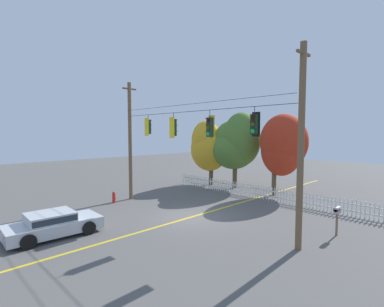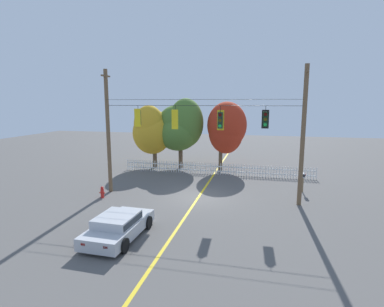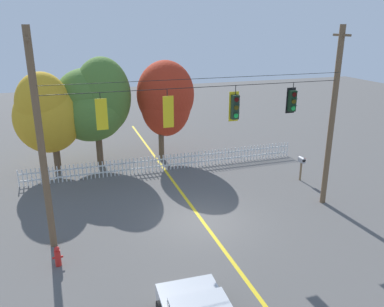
{
  "view_description": "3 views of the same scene",
  "coord_description": "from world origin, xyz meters",
  "px_view_note": "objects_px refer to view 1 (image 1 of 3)",
  "views": [
    {
      "loc": [
        11.42,
        -11.17,
        4.83
      ],
      "look_at": [
        -0.84,
        0.87,
        3.59
      ],
      "focal_mm": 26.49,
      "sensor_mm": 36.0,
      "label": 1
    },
    {
      "loc": [
        3.93,
        -18.92,
        6.25
      ],
      "look_at": [
        -0.64,
        0.94,
        2.79
      ],
      "focal_mm": 28.31,
      "sensor_mm": 36.0,
      "label": 2
    },
    {
      "loc": [
        -5.36,
        -14.66,
        8.46
      ],
      "look_at": [
        -0.25,
        0.77,
        3.01
      ],
      "focal_mm": 36.34,
      "sensor_mm": 36.0,
      "label": 3
    }
  ],
  "objects_px": {
    "parked_car": "(53,224)",
    "roadside_mailbox": "(337,212)",
    "traffic_signal_northbound_primary": "(148,127)",
    "autumn_maple_near_fence": "(210,146)",
    "autumn_oak_far_east": "(283,145)",
    "traffic_signal_westbound_side": "(254,124)",
    "autumn_maple_mid": "(236,143)",
    "fire_hydrant": "(114,197)",
    "traffic_signal_southbound_primary": "(173,128)",
    "traffic_signal_northbound_secondary": "(210,127)"
  },
  "relations": [
    {
      "from": "autumn_oak_far_east",
      "to": "roadside_mailbox",
      "type": "bearing_deg",
      "value": -45.77
    },
    {
      "from": "traffic_signal_southbound_primary",
      "to": "roadside_mailbox",
      "type": "height_order",
      "value": "traffic_signal_southbound_primary"
    },
    {
      "from": "autumn_oak_far_east",
      "to": "fire_hydrant",
      "type": "relative_size",
      "value": 8.06
    },
    {
      "from": "traffic_signal_northbound_secondary",
      "to": "autumn_maple_mid",
      "type": "xyz_separation_m",
      "value": [
        -5.08,
        9.18,
        -1.19
      ]
    },
    {
      "from": "traffic_signal_northbound_primary",
      "to": "traffic_signal_westbound_side",
      "type": "height_order",
      "value": "same"
    },
    {
      "from": "traffic_signal_northbound_secondary",
      "to": "parked_car",
      "type": "bearing_deg",
      "value": -119.24
    },
    {
      "from": "traffic_signal_southbound_primary",
      "to": "traffic_signal_westbound_side",
      "type": "distance_m",
      "value": 5.67
    },
    {
      "from": "fire_hydrant",
      "to": "traffic_signal_northbound_primary",
      "type": "bearing_deg",
      "value": 35.34
    },
    {
      "from": "traffic_signal_southbound_primary",
      "to": "autumn_maple_near_fence",
      "type": "height_order",
      "value": "traffic_signal_southbound_primary"
    },
    {
      "from": "traffic_signal_northbound_primary",
      "to": "parked_car",
      "type": "distance_m",
      "value": 8.36
    },
    {
      "from": "traffic_signal_northbound_secondary",
      "to": "traffic_signal_westbound_side",
      "type": "height_order",
      "value": "same"
    },
    {
      "from": "traffic_signal_southbound_primary",
      "to": "fire_hydrant",
      "type": "bearing_deg",
      "value": -162.43
    },
    {
      "from": "traffic_signal_northbound_secondary",
      "to": "fire_hydrant",
      "type": "bearing_deg",
      "value": -168.86
    },
    {
      "from": "traffic_signal_westbound_side",
      "to": "autumn_maple_near_fence",
      "type": "xyz_separation_m",
      "value": [
        -10.44,
        8.65,
        -1.64
      ]
    },
    {
      "from": "traffic_signal_southbound_primary",
      "to": "traffic_signal_northbound_primary",
      "type": "bearing_deg",
      "value": 179.99
    },
    {
      "from": "traffic_signal_northbound_secondary",
      "to": "traffic_signal_westbound_side",
      "type": "relative_size",
      "value": 1.11
    },
    {
      "from": "traffic_signal_westbound_side",
      "to": "traffic_signal_northbound_secondary",
      "type": "bearing_deg",
      "value": 179.98
    },
    {
      "from": "traffic_signal_westbound_side",
      "to": "autumn_maple_mid",
      "type": "xyz_separation_m",
      "value": [
        -7.82,
        9.18,
        -1.28
      ]
    },
    {
      "from": "parked_car",
      "to": "roadside_mailbox",
      "type": "relative_size",
      "value": 3.01
    },
    {
      "from": "autumn_maple_near_fence",
      "to": "parked_car",
      "type": "xyz_separation_m",
      "value": [
        3.92,
        -15.4,
        -3.0
      ]
    },
    {
      "from": "traffic_signal_westbound_side",
      "to": "autumn_oak_far_east",
      "type": "height_order",
      "value": "autumn_oak_far_east"
    },
    {
      "from": "traffic_signal_northbound_primary",
      "to": "fire_hydrant",
      "type": "bearing_deg",
      "value": -144.66
    },
    {
      "from": "autumn_maple_near_fence",
      "to": "autumn_oak_far_east",
      "type": "relative_size",
      "value": 0.95
    },
    {
      "from": "autumn_maple_mid",
      "to": "roadside_mailbox",
      "type": "distance_m",
      "value": 12.66
    },
    {
      "from": "autumn_maple_near_fence",
      "to": "traffic_signal_westbound_side",
      "type": "bearing_deg",
      "value": -39.63
    },
    {
      "from": "parked_car",
      "to": "fire_hydrant",
      "type": "xyz_separation_m",
      "value": [
        -3.79,
        5.26,
        -0.22
      ]
    },
    {
      "from": "traffic_signal_westbound_side",
      "to": "autumn_maple_mid",
      "type": "distance_m",
      "value": 12.13
    },
    {
      "from": "traffic_signal_southbound_primary",
      "to": "traffic_signal_westbound_side",
      "type": "bearing_deg",
      "value": 0.19
    },
    {
      "from": "traffic_signal_westbound_side",
      "to": "parked_car",
      "type": "height_order",
      "value": "traffic_signal_westbound_side"
    },
    {
      "from": "traffic_signal_westbound_side",
      "to": "roadside_mailbox",
      "type": "relative_size",
      "value": 0.99
    },
    {
      "from": "autumn_maple_near_fence",
      "to": "autumn_oak_far_east",
      "type": "bearing_deg",
      "value": 3.94
    },
    {
      "from": "traffic_signal_westbound_side",
      "to": "traffic_signal_northbound_primary",
      "type": "bearing_deg",
      "value": -179.87
    },
    {
      "from": "traffic_signal_westbound_side",
      "to": "roadside_mailbox",
      "type": "bearing_deg",
      "value": 45.61
    },
    {
      "from": "traffic_signal_northbound_primary",
      "to": "traffic_signal_westbound_side",
      "type": "distance_m",
      "value": 8.24
    },
    {
      "from": "traffic_signal_southbound_primary",
      "to": "autumn_oak_far_east",
      "type": "distance_m",
      "value": 9.52
    },
    {
      "from": "autumn_maple_near_fence",
      "to": "roadside_mailbox",
      "type": "height_order",
      "value": "autumn_maple_near_fence"
    },
    {
      "from": "traffic_signal_northbound_secondary",
      "to": "parked_car",
      "type": "height_order",
      "value": "traffic_signal_northbound_secondary"
    },
    {
      "from": "traffic_signal_northbound_secondary",
      "to": "roadside_mailbox",
      "type": "relative_size",
      "value": 1.11
    },
    {
      "from": "traffic_signal_northbound_secondary",
      "to": "autumn_maple_mid",
      "type": "distance_m",
      "value": 10.56
    },
    {
      "from": "traffic_signal_northbound_primary",
      "to": "traffic_signal_southbound_primary",
      "type": "xyz_separation_m",
      "value": [
        2.57,
        -0.0,
        -0.08
      ]
    },
    {
      "from": "traffic_signal_southbound_primary",
      "to": "traffic_signal_northbound_secondary",
      "type": "bearing_deg",
      "value": 0.4
    },
    {
      "from": "autumn_maple_mid",
      "to": "autumn_oak_far_east",
      "type": "distance_m",
      "value": 4.44
    },
    {
      "from": "traffic_signal_northbound_primary",
      "to": "autumn_maple_mid",
      "type": "height_order",
      "value": "autumn_maple_mid"
    },
    {
      "from": "traffic_signal_westbound_side",
      "to": "autumn_maple_mid",
      "type": "bearing_deg",
      "value": 130.43
    },
    {
      "from": "traffic_signal_northbound_secondary",
      "to": "parked_car",
      "type": "relative_size",
      "value": 0.37
    },
    {
      "from": "parked_car",
      "to": "roadside_mailbox",
      "type": "xyz_separation_m",
      "value": [
        9.29,
        9.57,
        0.53
      ]
    },
    {
      "from": "autumn_maple_mid",
      "to": "parked_car",
      "type": "relative_size",
      "value": 1.59
    },
    {
      "from": "traffic_signal_southbound_primary",
      "to": "parked_car",
      "type": "height_order",
      "value": "traffic_signal_southbound_primary"
    },
    {
      "from": "autumn_maple_near_fence",
      "to": "autumn_oak_far_east",
      "type": "distance_m",
      "value": 7.09
    },
    {
      "from": "traffic_signal_southbound_primary",
      "to": "fire_hydrant",
      "type": "relative_size",
      "value": 1.93
    }
  ]
}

